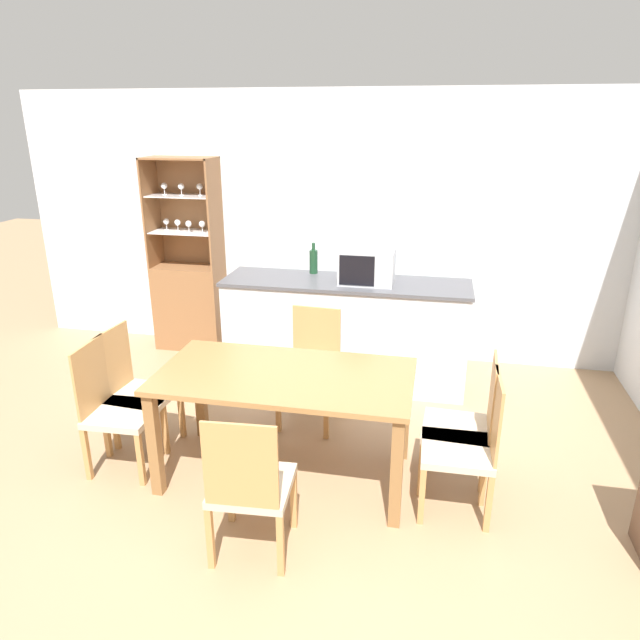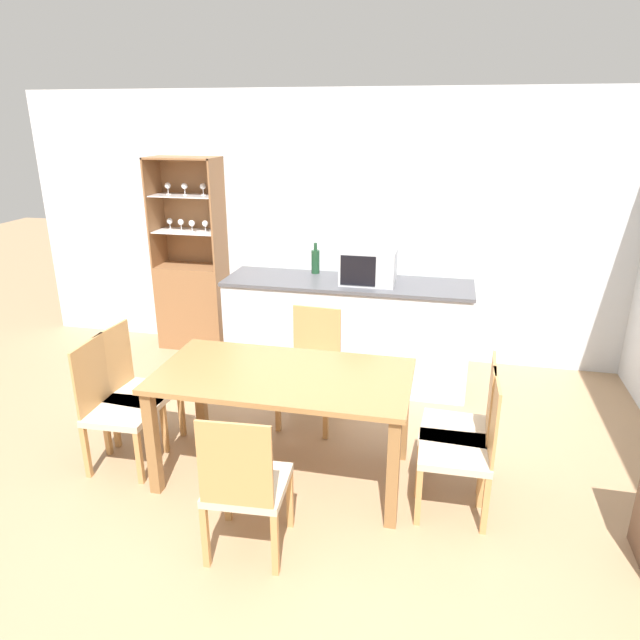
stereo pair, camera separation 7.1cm
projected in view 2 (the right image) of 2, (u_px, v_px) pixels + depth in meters
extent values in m
plane|color=#A37F5B|center=(282.00, 510.00, 3.54)|extent=(18.00, 18.00, 0.00)
cube|color=silver|center=(355.00, 228.00, 5.52)|extent=(6.80, 0.06, 2.55)
cube|color=silver|center=(347.00, 333.00, 5.12)|extent=(2.13, 0.58, 0.92)
cube|color=#4C4C51|center=(347.00, 283.00, 4.96)|extent=(2.16, 0.61, 0.03)
cube|color=brown|center=(194.00, 306.00, 5.95)|extent=(0.69, 0.37, 0.87)
cube|color=brown|center=(194.00, 210.00, 5.78)|extent=(0.69, 0.02, 1.07)
cube|color=brown|center=(155.00, 212.00, 5.69)|extent=(0.02, 0.37, 1.07)
cube|color=brown|center=(218.00, 214.00, 5.55)|extent=(0.02, 0.37, 1.07)
cube|color=brown|center=(182.00, 158.00, 5.44)|extent=(0.69, 0.37, 0.02)
cube|color=white|center=(188.00, 231.00, 5.68)|extent=(0.64, 0.33, 0.01)
cube|color=white|center=(185.00, 195.00, 5.56)|extent=(0.64, 0.33, 0.01)
cylinder|color=white|center=(170.00, 229.00, 5.74)|extent=(0.04, 0.04, 0.01)
cylinder|color=white|center=(170.00, 226.00, 5.73)|extent=(0.01, 0.01, 0.06)
sphere|color=white|center=(170.00, 221.00, 5.72)|extent=(0.06, 0.06, 0.06)
cylinder|color=white|center=(168.00, 194.00, 5.60)|extent=(0.04, 0.04, 0.01)
cylinder|color=white|center=(168.00, 191.00, 5.59)|extent=(0.01, 0.01, 0.06)
sphere|color=white|center=(168.00, 185.00, 5.57)|extent=(0.06, 0.06, 0.06)
cylinder|color=white|center=(182.00, 230.00, 5.69)|extent=(0.04, 0.04, 0.01)
cylinder|color=white|center=(181.00, 227.00, 5.68)|extent=(0.01, 0.01, 0.06)
sphere|color=white|center=(181.00, 222.00, 5.66)|extent=(0.06, 0.06, 0.06)
cylinder|color=white|center=(185.00, 195.00, 5.56)|extent=(0.04, 0.04, 0.01)
cylinder|color=white|center=(185.00, 191.00, 5.55)|extent=(0.01, 0.01, 0.06)
sphere|color=white|center=(184.00, 186.00, 5.53)|extent=(0.06, 0.06, 0.06)
cylinder|color=white|center=(192.00, 232.00, 5.62)|extent=(0.04, 0.04, 0.01)
cylinder|color=white|center=(192.00, 228.00, 5.61)|extent=(0.01, 0.01, 0.06)
sphere|color=white|center=(192.00, 223.00, 5.60)|extent=(0.06, 0.06, 0.06)
cylinder|color=white|center=(203.00, 195.00, 5.55)|extent=(0.04, 0.04, 0.01)
cylinder|color=white|center=(203.00, 192.00, 5.54)|extent=(0.01, 0.01, 0.06)
sphere|color=white|center=(203.00, 186.00, 5.52)|extent=(0.06, 0.06, 0.06)
cylinder|color=white|center=(206.00, 232.00, 5.61)|extent=(0.04, 0.04, 0.01)
cylinder|color=white|center=(205.00, 229.00, 5.60)|extent=(0.01, 0.01, 0.06)
sphere|color=white|center=(205.00, 224.00, 5.58)|extent=(0.06, 0.06, 0.06)
cube|color=olive|center=(283.00, 376.00, 3.65)|extent=(1.64, 0.85, 0.03)
cube|color=olive|center=(153.00, 443.00, 3.60)|extent=(0.07, 0.07, 0.72)
cube|color=olive|center=(393.00, 474.00, 3.29)|extent=(0.07, 0.07, 0.72)
cube|color=olive|center=(200.00, 391.00, 4.27)|extent=(0.07, 0.07, 0.72)
cube|color=olive|center=(404.00, 413.00, 3.96)|extent=(0.07, 0.07, 0.72)
cube|color=#C1B299|center=(454.00, 452.00, 3.42)|extent=(0.43, 0.43, 0.05)
cube|color=#B7844C|center=(493.00, 417.00, 3.29)|extent=(0.02, 0.39, 0.47)
cube|color=#B7844C|center=(418.00, 497.00, 3.35)|extent=(0.04, 0.04, 0.38)
cube|color=#B7844C|center=(421.00, 461.00, 3.70)|extent=(0.04, 0.04, 0.38)
cube|color=#B7844C|center=(485.00, 505.00, 3.28)|extent=(0.04, 0.04, 0.38)
cube|color=#B7844C|center=(482.00, 468.00, 3.63)|extent=(0.04, 0.04, 0.38)
cube|color=#C1B299|center=(454.00, 430.00, 3.65)|extent=(0.44, 0.44, 0.05)
cube|color=#B7844C|center=(491.00, 398.00, 3.51)|extent=(0.04, 0.39, 0.47)
cube|color=#B7844C|center=(419.00, 470.00, 3.60)|extent=(0.04, 0.04, 0.38)
cube|color=#B7844C|center=(425.00, 439.00, 3.95)|extent=(0.04, 0.04, 0.38)
cube|color=#B7844C|center=(481.00, 480.00, 3.51)|extent=(0.04, 0.04, 0.38)
cube|color=#B7844C|center=(482.00, 447.00, 3.85)|extent=(0.04, 0.04, 0.38)
cube|color=#C1B299|center=(142.00, 395.00, 4.11)|extent=(0.45, 0.45, 0.05)
cube|color=#B7844C|center=(114.00, 359.00, 4.07)|extent=(0.05, 0.39, 0.47)
cube|color=#B7844C|center=(182.00, 413.00, 4.30)|extent=(0.04, 0.04, 0.38)
cube|color=#B7844C|center=(154.00, 439.00, 3.96)|extent=(0.04, 0.04, 0.38)
cube|color=#B7844C|center=(138.00, 406.00, 4.40)|extent=(0.04, 0.04, 0.38)
cube|color=#B7844C|center=(107.00, 430.00, 4.06)|extent=(0.04, 0.04, 0.38)
cube|color=#C1B299|center=(123.00, 412.00, 3.87)|extent=(0.44, 0.44, 0.05)
cube|color=#B7844C|center=(91.00, 375.00, 3.82)|extent=(0.03, 0.39, 0.47)
cube|color=#B7844C|center=(165.00, 428.00, 4.09)|extent=(0.04, 0.04, 0.38)
cube|color=#B7844C|center=(139.00, 458.00, 3.73)|extent=(0.04, 0.04, 0.38)
cube|color=#B7844C|center=(116.00, 423.00, 4.15)|extent=(0.04, 0.04, 0.38)
cube|color=#B7844C|center=(86.00, 452.00, 3.80)|extent=(0.04, 0.04, 0.38)
cube|color=#C1B299|center=(248.00, 485.00, 3.11)|extent=(0.45, 0.45, 0.05)
cube|color=#B7844C|center=(235.00, 465.00, 2.84)|extent=(0.39, 0.04, 0.47)
cube|color=#B7844C|center=(227.00, 492.00, 3.39)|extent=(0.04, 0.04, 0.38)
cube|color=#B7844C|center=(290.00, 499.00, 3.34)|extent=(0.04, 0.04, 0.38)
cube|color=#B7844C|center=(205.00, 537.00, 3.04)|extent=(0.04, 0.04, 0.38)
cube|color=#B7844C|center=(275.00, 544.00, 2.98)|extent=(0.04, 0.04, 0.38)
cube|color=#C1B299|center=(309.00, 376.00, 4.41)|extent=(0.45, 0.45, 0.05)
cube|color=#B7844C|center=(317.00, 336.00, 4.51)|extent=(0.39, 0.05, 0.47)
cube|color=#B7844C|center=(326.00, 416.00, 4.26)|extent=(0.04, 0.04, 0.38)
cube|color=#B7844C|center=(278.00, 408.00, 4.37)|extent=(0.04, 0.04, 0.38)
cube|color=#B7844C|center=(339.00, 393.00, 4.60)|extent=(0.04, 0.04, 0.38)
cube|color=#B7844C|center=(295.00, 387.00, 4.71)|extent=(0.04, 0.04, 0.38)
cube|color=#B7BABF|center=(368.00, 266.00, 4.86)|extent=(0.46, 0.33, 0.29)
cube|color=black|center=(358.00, 271.00, 4.72)|extent=(0.29, 0.01, 0.25)
cylinder|color=#193D23|center=(315.00, 262.00, 5.18)|extent=(0.08, 0.08, 0.21)
cylinder|color=#193D23|center=(315.00, 247.00, 5.13)|extent=(0.03, 0.03, 0.07)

